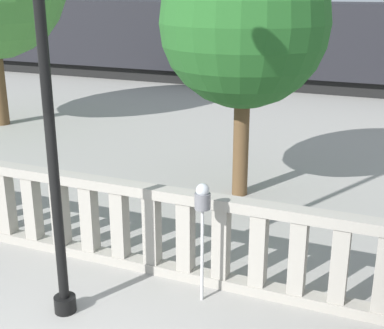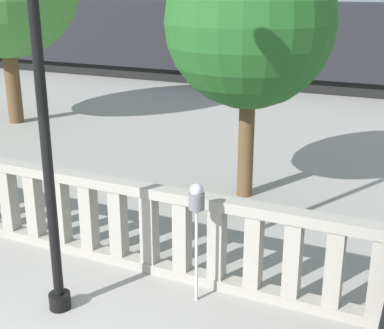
% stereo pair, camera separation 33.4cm
% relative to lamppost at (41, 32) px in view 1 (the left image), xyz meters
% --- Properties ---
extents(balustrade, '(15.89, 0.24, 1.26)m').
position_rel_lamppost_xyz_m(balustrade, '(0.55, 1.29, -2.70)').
color(balustrade, '#9E998E').
rests_on(balustrade, ground).
extents(lamppost, '(0.34, 0.34, 5.72)m').
position_rel_lamppost_xyz_m(lamppost, '(0.00, 0.00, 0.00)').
color(lamppost, black).
rests_on(lamppost, ground).
extents(parking_meter, '(0.19, 0.19, 1.57)m').
position_rel_lamppost_xyz_m(parking_meter, '(1.45, 0.88, -2.04)').
color(parking_meter, silver).
rests_on(parking_meter, ground).
extents(train_near, '(29.89, 2.86, 3.81)m').
position_rel_lamppost_xyz_m(train_near, '(-1.48, 16.34, -1.64)').
color(train_near, black).
rests_on(train_near, ground).
extents(tree_right, '(2.97, 2.97, 4.67)m').
position_rel_lamppost_xyz_m(tree_right, '(0.78, 4.53, -0.16)').
color(tree_right, brown).
rests_on(tree_right, ground).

